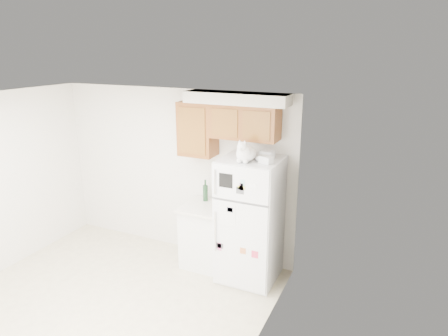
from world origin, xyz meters
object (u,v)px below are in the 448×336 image
Objects in this scene: storage_box_back at (267,155)px; storage_box_front at (266,160)px; refrigerator at (250,220)px; cat at (245,153)px; bottle_amber at (217,194)px; bottle_green at (205,190)px; base_counter at (206,235)px.

storage_box_back is 1.20× the size of storage_box_front.
storage_box_back is at bearing 122.02° from storage_box_front.
refrigerator is 11.33× the size of storage_box_front.
cat is 0.27m from storage_box_front.
storage_box_front reaches higher than refrigerator.
cat is 0.97m from bottle_amber.
storage_box_back is (0.20, 0.25, -0.06)m from cat.
bottle_green is 1.01× the size of bottle_amber.
bottle_amber is (-0.56, 0.17, 0.23)m from refrigerator.
cat is 2.85× the size of storage_box_front.
refrigerator is 1.85× the size of base_counter.
cat reaches higher than storage_box_front.
storage_box_front reaches higher than base_counter.
cat reaches higher than bottle_amber.
cat is 2.38× the size of storage_box_back.
refrigerator is 0.79m from base_counter.
bottle_green is (-0.76, 0.38, -0.73)m from cat.
refrigerator reaches higher than base_counter.
storage_box_front is at bearing -69.31° from storage_box_back.
base_counter is 2.15× the size of cat.
storage_box_front is 1.26m from bottle_green.
refrigerator is 0.92m from storage_box_back.
storage_box_back reaches higher than storage_box_front.
refrigerator reaches higher than bottle_green.
cat is 1.12m from bottle_green.
refrigerator is 0.85m from bottle_green.
refrigerator is 3.97× the size of cat.
storage_box_back is 1.18m from bottle_green.
base_counter is 5.11× the size of storage_box_back.
storage_box_back is (0.87, 0.03, 1.29)m from base_counter.
storage_box_back is at bearing -5.14° from bottle_amber.
refrigerator is at bearing -17.06° from bottle_green.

